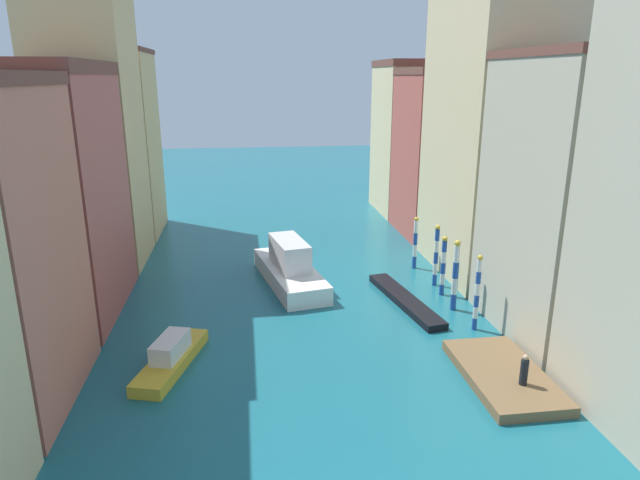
% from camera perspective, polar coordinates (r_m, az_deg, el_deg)
% --- Properties ---
extents(ground_plane, '(154.00, 154.00, 0.00)m').
position_cam_1_polar(ground_plane, '(39.70, -2.94, -4.03)').
color(ground_plane, '#196070').
extents(building_left_2, '(6.51, 10.77, 14.86)m').
position_cam_1_polar(building_left_2, '(35.80, -25.89, 4.41)').
color(building_left_2, '#B25147').
rests_on(building_left_2, ground).
extents(building_left_3, '(6.51, 7.91, 20.26)m').
position_cam_1_polar(building_left_3, '(44.69, -22.62, 10.44)').
color(building_left_3, '#DBB77A').
rests_on(building_left_3, ground).
extents(building_left_4, '(6.51, 8.19, 16.30)m').
position_cam_1_polar(building_left_4, '(52.99, -20.18, 9.31)').
color(building_left_4, '#DBB77A').
rests_on(building_left_4, ground).
extents(building_right_1, '(6.51, 9.32, 15.36)m').
position_cam_1_polar(building_right_1, '(32.50, 24.42, 3.95)').
color(building_right_1, '#BCB299').
rests_on(building_right_1, ground).
extents(building_right_2, '(6.51, 11.24, 20.78)m').
position_cam_1_polar(building_right_2, '(41.22, 17.22, 10.91)').
color(building_right_2, beige).
rests_on(building_right_2, ground).
extents(building_right_3, '(6.51, 8.86, 14.70)m').
position_cam_1_polar(building_right_3, '(50.92, 12.16, 8.78)').
color(building_right_3, '#B25147').
rests_on(building_right_3, ground).
extents(building_right_4, '(6.51, 8.91, 15.57)m').
position_cam_1_polar(building_right_4, '(59.28, 9.27, 10.42)').
color(building_right_4, beige).
rests_on(building_right_4, ground).
extents(waterfront_dock, '(3.64, 6.84, 0.50)m').
position_cam_1_polar(waterfront_dock, '(28.51, 18.48, -13.13)').
color(waterfront_dock, brown).
rests_on(waterfront_dock, ground).
extents(person_on_dock, '(0.36, 0.36, 1.49)m').
position_cam_1_polar(person_on_dock, '(27.21, 20.41, -12.58)').
color(person_on_dock, black).
rests_on(person_on_dock, waterfront_dock).
extents(mooring_pole_0, '(0.31, 0.31, 4.50)m').
position_cam_1_polar(mooring_pole_0, '(32.38, 15.99, -5.22)').
color(mooring_pole_0, '#1E479E').
rests_on(mooring_pole_0, ground).
extents(mooring_pole_1, '(0.39, 0.39, 4.52)m').
position_cam_1_polar(mooring_pole_1, '(34.75, 13.85, -3.50)').
color(mooring_pole_1, '#1E479E').
rests_on(mooring_pole_1, ground).
extents(mooring_pole_2, '(0.35, 0.35, 4.06)m').
position_cam_1_polar(mooring_pole_2, '(37.02, 12.66, -2.56)').
color(mooring_pole_2, '#1E479E').
rests_on(mooring_pole_2, ground).
extents(mooring_pole_3, '(0.33, 0.33, 4.36)m').
position_cam_1_polar(mooring_pole_3, '(38.54, 11.95, -1.52)').
color(mooring_pole_3, '#1E479E').
rests_on(mooring_pole_3, ground).
extents(mooring_pole_4, '(0.33, 0.33, 3.99)m').
position_cam_1_polar(mooring_pole_4, '(41.81, 9.85, -0.22)').
color(mooring_pole_4, '#1E479E').
rests_on(mooring_pole_4, ground).
extents(vaporetto_white, '(4.78, 9.97, 3.18)m').
position_cam_1_polar(vaporetto_white, '(38.51, -3.16, -2.92)').
color(vaporetto_white, white).
rests_on(vaporetto_white, ground).
extents(gondola_black, '(2.74, 8.88, 0.45)m').
position_cam_1_polar(gondola_black, '(35.87, 8.77, -6.15)').
color(gondola_black, black).
rests_on(gondola_black, ground).
extents(motorboat_0, '(3.30, 6.36, 1.57)m').
position_cam_1_polar(motorboat_0, '(29.04, -15.18, -11.56)').
color(motorboat_0, gold).
rests_on(motorboat_0, ground).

